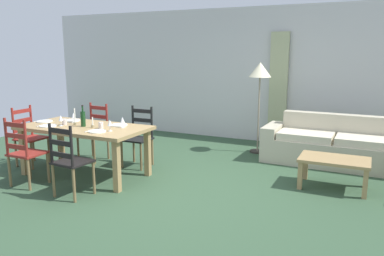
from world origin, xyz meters
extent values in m
cube|color=#314C33|center=(0.00, 0.00, -0.01)|extent=(9.60, 9.60, 0.02)
cube|color=silver|center=(0.00, 3.30, 1.35)|extent=(9.60, 0.16, 2.70)
cube|color=#AAB183|center=(0.74, 3.16, 1.10)|extent=(0.35, 0.08, 2.20)
cube|color=#A38352|center=(-1.38, -0.07, 0.72)|extent=(1.90, 0.96, 0.05)
cube|color=#A38352|center=(-2.23, -0.45, 0.35)|extent=(0.08, 0.08, 0.70)
cube|color=#A38352|center=(-0.53, -0.45, 0.35)|extent=(0.08, 0.08, 0.70)
cube|color=#A38352|center=(-2.23, 0.31, 0.35)|extent=(0.08, 0.08, 0.70)
cube|color=#A38352|center=(-0.53, 0.31, 0.35)|extent=(0.08, 0.08, 0.70)
cube|color=maroon|center=(-1.81, -0.74, 0.45)|extent=(0.42, 0.41, 0.03)
cylinder|color=brown|center=(-1.99, -0.57, 0.22)|extent=(0.04, 0.04, 0.43)
cylinder|color=brown|center=(-1.63, -0.56, 0.22)|extent=(0.04, 0.04, 0.43)
cylinder|color=brown|center=(-1.98, -0.91, 0.22)|extent=(0.04, 0.04, 0.43)
cylinder|color=brown|center=(-1.62, -0.90, 0.22)|extent=(0.04, 0.04, 0.43)
cylinder|color=maroon|center=(-1.98, -0.91, 0.71)|extent=(0.04, 0.04, 0.50)
cylinder|color=maroon|center=(-1.62, -0.90, 0.71)|extent=(0.04, 0.04, 0.50)
cube|color=maroon|center=(-1.80, -0.91, 0.58)|extent=(0.38, 0.03, 0.06)
cube|color=maroon|center=(-1.80, -0.91, 0.73)|extent=(0.38, 0.03, 0.06)
cube|color=maroon|center=(-1.80, -0.91, 0.88)|extent=(0.38, 0.03, 0.06)
cube|color=black|center=(-0.96, -0.78, 0.45)|extent=(0.45, 0.43, 0.03)
cylinder|color=brown|center=(-1.13, -0.60, 0.22)|extent=(0.04, 0.04, 0.43)
cylinder|color=brown|center=(-0.77, -0.63, 0.22)|extent=(0.04, 0.04, 0.43)
cylinder|color=brown|center=(-1.15, -0.94, 0.22)|extent=(0.04, 0.04, 0.43)
cylinder|color=brown|center=(-0.79, -0.97, 0.22)|extent=(0.04, 0.04, 0.43)
cylinder|color=black|center=(-1.15, -0.94, 0.71)|extent=(0.04, 0.04, 0.50)
cylinder|color=black|center=(-0.79, -0.97, 0.71)|extent=(0.04, 0.04, 0.50)
cube|color=black|center=(-0.97, -0.95, 0.58)|extent=(0.38, 0.05, 0.06)
cube|color=black|center=(-0.97, -0.95, 0.73)|extent=(0.38, 0.05, 0.06)
cube|color=black|center=(-0.97, -0.95, 0.88)|extent=(0.38, 0.05, 0.06)
cube|color=maroon|center=(-1.81, 0.62, 0.45)|extent=(0.45, 0.43, 0.03)
cylinder|color=brown|center=(-1.64, 0.44, 0.22)|extent=(0.04, 0.04, 0.43)
cylinder|color=brown|center=(-2.00, 0.46, 0.22)|extent=(0.04, 0.04, 0.43)
cylinder|color=brown|center=(-1.62, 0.78, 0.22)|extent=(0.04, 0.04, 0.43)
cylinder|color=brown|center=(-1.98, 0.80, 0.22)|extent=(0.04, 0.04, 0.43)
cylinder|color=maroon|center=(-1.62, 0.78, 0.71)|extent=(0.04, 0.04, 0.50)
cylinder|color=maroon|center=(-1.98, 0.80, 0.71)|extent=(0.04, 0.04, 0.50)
cube|color=maroon|center=(-1.80, 0.79, 0.58)|extent=(0.38, 0.05, 0.06)
cube|color=maroon|center=(-1.80, 0.79, 0.73)|extent=(0.38, 0.05, 0.06)
cube|color=maroon|center=(-1.80, 0.79, 0.88)|extent=(0.38, 0.05, 0.06)
cube|color=black|center=(-0.93, 0.64, 0.45)|extent=(0.42, 0.40, 0.03)
cylinder|color=brown|center=(-0.75, 0.47, 0.22)|extent=(0.04, 0.04, 0.43)
cylinder|color=brown|center=(-1.11, 0.47, 0.22)|extent=(0.04, 0.04, 0.43)
cylinder|color=brown|center=(-0.75, 0.81, 0.22)|extent=(0.04, 0.04, 0.43)
cylinder|color=brown|center=(-1.11, 0.81, 0.22)|extent=(0.04, 0.04, 0.43)
cylinder|color=black|center=(-0.75, 0.81, 0.71)|extent=(0.04, 0.04, 0.50)
cylinder|color=black|center=(-1.11, 0.81, 0.71)|extent=(0.04, 0.04, 0.50)
cube|color=black|center=(-0.93, 0.81, 0.58)|extent=(0.38, 0.03, 0.06)
cube|color=black|center=(-0.93, 0.81, 0.73)|extent=(0.38, 0.03, 0.06)
cube|color=black|center=(-0.93, 0.81, 0.88)|extent=(0.38, 0.03, 0.06)
cube|color=maroon|center=(-2.51, -0.04, 0.45)|extent=(0.41, 0.43, 0.03)
cylinder|color=brown|center=(-2.34, 0.15, 0.22)|extent=(0.04, 0.04, 0.43)
cylinder|color=brown|center=(-2.33, -0.21, 0.22)|extent=(0.04, 0.04, 0.43)
cylinder|color=brown|center=(-2.68, 0.14, 0.22)|extent=(0.04, 0.04, 0.43)
cylinder|color=brown|center=(-2.67, -0.22, 0.22)|extent=(0.04, 0.04, 0.43)
cylinder|color=maroon|center=(-2.68, 0.14, 0.71)|extent=(0.04, 0.04, 0.50)
cylinder|color=maroon|center=(-2.67, -0.22, 0.71)|extent=(0.04, 0.04, 0.50)
cube|color=maroon|center=(-2.68, -0.04, 0.58)|extent=(0.03, 0.38, 0.06)
cube|color=maroon|center=(-2.68, -0.04, 0.73)|extent=(0.03, 0.38, 0.06)
cube|color=maroon|center=(-2.68, -0.04, 0.88)|extent=(0.03, 0.38, 0.06)
cylinder|color=white|center=(-1.83, -0.32, 0.76)|extent=(0.24, 0.24, 0.02)
cube|color=silver|center=(-1.98, -0.32, 0.75)|extent=(0.03, 0.17, 0.01)
cylinder|color=white|center=(-0.93, -0.32, 0.76)|extent=(0.24, 0.24, 0.02)
cube|color=silver|center=(-1.08, -0.32, 0.75)|extent=(0.03, 0.17, 0.01)
cylinder|color=white|center=(-1.83, 0.18, 0.76)|extent=(0.24, 0.24, 0.02)
cube|color=silver|center=(-1.98, 0.18, 0.75)|extent=(0.02, 0.17, 0.01)
cylinder|color=white|center=(-0.93, 0.18, 0.76)|extent=(0.24, 0.24, 0.02)
cube|color=silver|center=(-1.08, 0.18, 0.75)|extent=(0.03, 0.17, 0.01)
cylinder|color=white|center=(-2.16, -0.07, 0.76)|extent=(0.24, 0.24, 0.02)
cube|color=silver|center=(-2.31, -0.07, 0.75)|extent=(0.02, 0.17, 0.01)
cylinder|color=#143819|center=(-1.37, -0.09, 0.86)|extent=(0.07, 0.07, 0.22)
cylinder|color=#143819|center=(-1.37, -0.09, 1.01)|extent=(0.02, 0.02, 0.08)
cylinder|color=black|center=(-1.37, -0.09, 1.06)|extent=(0.03, 0.03, 0.02)
cylinder|color=white|center=(-1.69, -0.20, 0.75)|extent=(0.06, 0.06, 0.01)
cylinder|color=white|center=(-1.69, -0.20, 0.79)|extent=(0.01, 0.01, 0.07)
cone|color=white|center=(-1.69, -0.20, 0.87)|extent=(0.06, 0.06, 0.08)
cylinder|color=white|center=(-0.80, -0.20, 0.75)|extent=(0.06, 0.06, 0.01)
cylinder|color=white|center=(-0.80, -0.20, 0.79)|extent=(0.01, 0.01, 0.07)
cone|color=white|center=(-0.80, -0.20, 0.87)|extent=(0.06, 0.06, 0.08)
cylinder|color=white|center=(-1.70, 0.07, 0.75)|extent=(0.06, 0.06, 0.01)
cylinder|color=white|center=(-1.70, 0.07, 0.79)|extent=(0.01, 0.01, 0.07)
cone|color=white|center=(-1.70, 0.07, 0.87)|extent=(0.06, 0.06, 0.08)
cylinder|color=white|center=(-0.79, 0.07, 0.75)|extent=(0.06, 0.06, 0.01)
cylinder|color=white|center=(-0.79, 0.07, 0.79)|extent=(0.01, 0.01, 0.07)
cone|color=white|center=(-0.79, 0.07, 0.87)|extent=(0.06, 0.06, 0.08)
cylinder|color=beige|center=(-1.04, -0.09, 0.80)|extent=(0.07, 0.07, 0.09)
cylinder|color=beige|center=(-1.70, -0.11, 0.80)|extent=(0.07, 0.07, 0.09)
cylinder|color=#998C66|center=(-1.56, -0.05, 0.77)|extent=(0.05, 0.05, 0.04)
cylinder|color=white|center=(-1.56, -0.05, 0.90)|extent=(0.02, 0.02, 0.21)
cylinder|color=#998C66|center=(-1.18, -0.11, 0.77)|extent=(0.05, 0.05, 0.04)
cylinder|color=white|center=(-1.18, -0.11, 0.85)|extent=(0.02, 0.02, 0.12)
cube|color=#BEB59A|center=(1.94, 2.08, 0.20)|extent=(1.82, 0.84, 0.40)
cube|color=#BEB59A|center=(1.94, 2.38, 0.40)|extent=(1.80, 0.24, 0.80)
cube|color=#BEB59A|center=(0.92, 2.10, 0.29)|extent=(0.26, 0.80, 0.58)
cube|color=beige|center=(2.38, 2.02, 0.46)|extent=(0.87, 0.66, 0.12)
cube|color=beige|center=(1.48, 2.04, 0.46)|extent=(0.87, 0.66, 0.12)
cube|color=#A38352|center=(2.03, 0.93, 0.40)|extent=(0.90, 0.56, 0.04)
cube|color=#A38352|center=(1.63, 0.70, 0.19)|extent=(0.06, 0.06, 0.38)
cube|color=#A38352|center=(2.43, 0.70, 0.19)|extent=(0.06, 0.06, 0.38)
cube|color=#A38352|center=(1.63, 1.16, 0.19)|extent=(0.06, 0.06, 0.38)
cube|color=#A38352|center=(2.43, 1.16, 0.19)|extent=(0.06, 0.06, 0.38)
cylinder|color=#332D28|center=(0.59, 2.33, 0.01)|extent=(0.28, 0.28, 0.03)
cylinder|color=gray|center=(0.59, 2.33, 0.71)|extent=(0.03, 0.03, 1.35)
cone|color=beige|center=(0.59, 2.33, 1.51)|extent=(0.40, 0.40, 0.26)
camera|label=1|loc=(2.40, -4.33, 1.83)|focal=35.56mm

